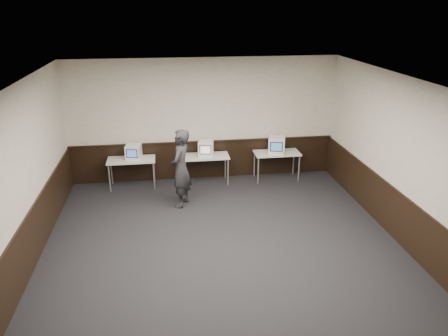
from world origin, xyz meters
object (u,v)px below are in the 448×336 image
at_px(emac_right, 277,145).
at_px(emac_center, 206,148).
at_px(emac_left, 133,152).
at_px(desk_center, 206,158).
at_px(desk_left, 131,162).
at_px(person, 181,168).
at_px(desk_right, 277,155).

bearing_deg(emac_right, emac_center, -165.94).
bearing_deg(emac_left, desk_center, 8.48).
height_order(desk_left, emac_center, emac_center).
bearing_deg(person, desk_center, 173.74).
relative_size(desk_right, emac_center, 2.56).
relative_size(desk_left, emac_left, 2.71).
distance_m(emac_left, emac_center, 1.84).
distance_m(desk_right, person, 2.92).
distance_m(desk_center, emac_left, 1.85).
xyz_separation_m(desk_center, emac_left, (-1.83, 0.02, 0.26)).
bearing_deg(emac_center, emac_left, -169.88).
xyz_separation_m(desk_right, emac_center, (-1.89, 0.04, 0.27)).
bearing_deg(desk_left, emac_center, 1.11).
relative_size(emac_center, person, 0.25).
xyz_separation_m(desk_right, emac_right, (-0.02, -0.03, 0.28)).
height_order(desk_left, desk_right, same).
xyz_separation_m(desk_left, emac_center, (1.91, 0.04, 0.27)).
height_order(desk_right, emac_right, emac_right).
relative_size(emac_right, person, 0.30).
height_order(desk_right, emac_left, emac_left).
bearing_deg(emac_center, desk_center, -99.76).
bearing_deg(desk_left, desk_right, 0.00).
distance_m(emac_left, emac_right, 3.71).
bearing_deg(desk_right, person, -153.54).
bearing_deg(emac_center, desk_left, -169.27).
distance_m(desk_right, emac_center, 1.91).
height_order(desk_center, emac_center, emac_center).
distance_m(emac_left, person, 1.73).
distance_m(desk_left, emac_center, 1.93).
xyz_separation_m(emac_left, person, (1.13, -1.32, -0.01)).
bearing_deg(emac_left, emac_right, 8.40).
relative_size(desk_center, emac_left, 2.71).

